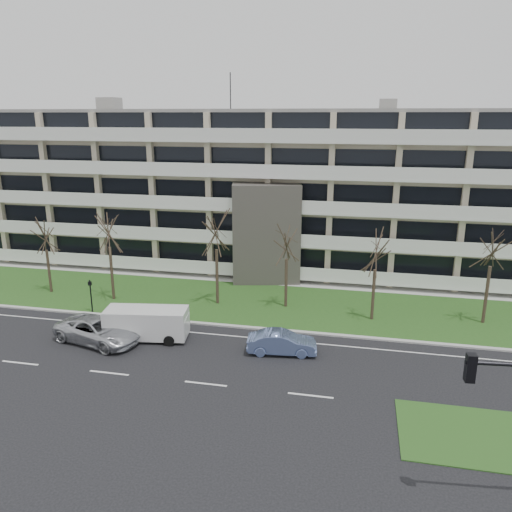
% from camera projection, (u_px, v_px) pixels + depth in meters
% --- Properties ---
extents(ground, '(160.00, 160.00, 0.00)m').
position_uv_depth(ground, '(206.00, 384.00, 28.50)').
color(ground, black).
rests_on(ground, ground).
extents(grass_verge, '(90.00, 10.00, 0.06)m').
position_uv_depth(grass_verge, '(254.00, 302.00, 40.72)').
color(grass_verge, '#204C19').
rests_on(grass_verge, ground).
extents(curb, '(90.00, 0.35, 0.12)m').
position_uv_depth(curb, '(239.00, 327.00, 36.01)').
color(curb, '#B2B2AD').
rests_on(curb, ground).
extents(sidewalk, '(90.00, 2.00, 0.08)m').
position_uv_depth(sidewalk, '(266.00, 281.00, 45.90)').
color(sidewalk, '#B2B2AD').
rests_on(sidewalk, ground).
extents(grass_median, '(7.00, 5.00, 0.06)m').
position_uv_depth(grass_median, '(473.00, 436.00, 23.83)').
color(grass_median, '#204C19').
rests_on(grass_median, ground).
extents(lane_edge_line, '(90.00, 0.12, 0.01)m').
position_uv_depth(lane_edge_line, '(234.00, 336.00, 34.61)').
color(lane_edge_line, white).
rests_on(lane_edge_line, ground).
extents(apartment_building, '(60.50, 15.10, 18.75)m').
position_uv_depth(apartment_building, '(279.00, 189.00, 50.24)').
color(apartment_building, beige).
rests_on(apartment_building, ground).
extents(silver_pickup, '(6.54, 4.21, 1.68)m').
position_uv_depth(silver_pickup, '(98.00, 330.00, 33.53)').
color(silver_pickup, silver).
rests_on(silver_pickup, ground).
extents(blue_sedan, '(4.60, 2.09, 1.46)m').
position_uv_depth(blue_sedan, '(282.00, 343.00, 31.98)').
color(blue_sedan, '#748CCA').
rests_on(blue_sedan, ground).
extents(white_van, '(5.79, 2.90, 2.15)m').
position_uv_depth(white_van, '(148.00, 321.00, 33.91)').
color(white_van, silver).
rests_on(white_van, ground).
extents(pedestrian_signal, '(0.28, 0.24, 2.65)m').
position_uv_depth(pedestrian_signal, '(91.00, 292.00, 38.28)').
color(pedestrian_signal, black).
rests_on(pedestrian_signal, ground).
extents(tree_1, '(3.38, 3.38, 6.76)m').
position_uv_depth(tree_1, '(45.00, 233.00, 41.71)').
color(tree_1, '#382B21').
rests_on(tree_1, ground).
extents(tree_2, '(4.04, 4.04, 8.07)m').
position_uv_depth(tree_2, '(108.00, 226.00, 39.76)').
color(tree_2, '#382B21').
rests_on(tree_2, ground).
extents(tree_3, '(4.07, 4.07, 8.13)m').
position_uv_depth(tree_3, '(216.00, 228.00, 38.84)').
color(tree_3, '#382B21').
rests_on(tree_3, ground).
extents(tree_4, '(3.56, 3.56, 7.13)m').
position_uv_depth(tree_4, '(287.00, 240.00, 38.36)').
color(tree_4, '#382B21').
rests_on(tree_4, ground).
extents(tree_5, '(3.51, 3.51, 7.03)m').
position_uv_depth(tree_5, '(376.00, 249.00, 35.89)').
color(tree_5, '#382B21').
rests_on(tree_5, ground).
extents(tree_6, '(3.92, 3.92, 7.84)m').
position_uv_depth(tree_6, '(493.00, 243.00, 35.10)').
color(tree_6, '#382B21').
rests_on(tree_6, ground).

